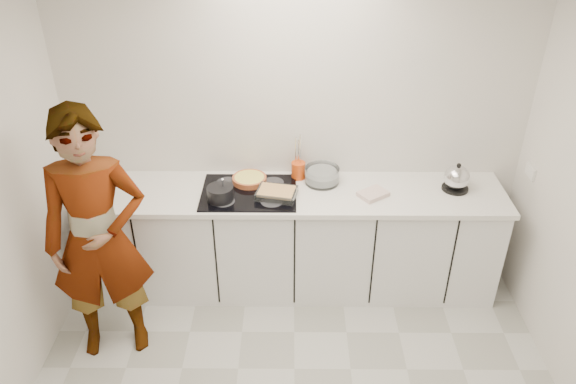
{
  "coord_description": "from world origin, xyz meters",
  "views": [
    {
      "loc": [
        -0.03,
        -2.39,
        3.15
      ],
      "look_at": [
        -0.05,
        1.05,
        1.05
      ],
      "focal_mm": 35.0,
      "sensor_mm": 36.0,
      "label": 1
    }
  ],
  "objects_px": {
    "tart_dish": "(249,179)",
    "baking_dish": "(277,193)",
    "hob": "(249,192)",
    "mixing_bowl": "(322,176)",
    "kettle": "(457,179)",
    "cook": "(98,240)",
    "utensil_crock": "(298,170)",
    "saucepan": "(220,193)"
  },
  "relations": [
    {
      "from": "tart_dish",
      "to": "mixing_bowl",
      "type": "bearing_deg",
      "value": 1.97
    },
    {
      "from": "hob",
      "to": "tart_dish",
      "type": "distance_m",
      "value": 0.15
    },
    {
      "from": "mixing_bowl",
      "to": "utensil_crock",
      "type": "distance_m",
      "value": 0.2
    },
    {
      "from": "kettle",
      "to": "cook",
      "type": "bearing_deg",
      "value": -164.31
    },
    {
      "from": "hob",
      "to": "mixing_bowl",
      "type": "height_order",
      "value": "mixing_bowl"
    },
    {
      "from": "hob",
      "to": "tart_dish",
      "type": "xyz_separation_m",
      "value": [
        -0.0,
        0.15,
        0.03
      ]
    },
    {
      "from": "cook",
      "to": "baking_dish",
      "type": "bearing_deg",
      "value": 14.6
    },
    {
      "from": "kettle",
      "to": "mixing_bowl",
      "type": "bearing_deg",
      "value": 174.29
    },
    {
      "from": "hob",
      "to": "saucepan",
      "type": "height_order",
      "value": "saucepan"
    },
    {
      "from": "mixing_bowl",
      "to": "baking_dish",
      "type": "bearing_deg",
      "value": -145.93
    },
    {
      "from": "tart_dish",
      "to": "utensil_crock",
      "type": "xyz_separation_m",
      "value": [
        0.38,
        0.09,
        0.03
      ]
    },
    {
      "from": "hob",
      "to": "kettle",
      "type": "xyz_separation_m",
      "value": [
        1.59,
        0.07,
        0.09
      ]
    },
    {
      "from": "cook",
      "to": "kettle",
      "type": "bearing_deg",
      "value": 3.95
    },
    {
      "from": "mixing_bowl",
      "to": "kettle",
      "type": "bearing_deg",
      "value": -5.71
    },
    {
      "from": "tart_dish",
      "to": "cook",
      "type": "height_order",
      "value": "cook"
    },
    {
      "from": "kettle",
      "to": "utensil_crock",
      "type": "relative_size",
      "value": 1.67
    },
    {
      "from": "tart_dish",
      "to": "baking_dish",
      "type": "bearing_deg",
      "value": -44.92
    },
    {
      "from": "hob",
      "to": "mixing_bowl",
      "type": "bearing_deg",
      "value": 16.68
    },
    {
      "from": "mixing_bowl",
      "to": "utensil_crock",
      "type": "height_order",
      "value": "utensil_crock"
    },
    {
      "from": "saucepan",
      "to": "mixing_bowl",
      "type": "height_order",
      "value": "saucepan"
    },
    {
      "from": "hob",
      "to": "cook",
      "type": "bearing_deg",
      "value": -145.92
    },
    {
      "from": "utensil_crock",
      "to": "cook",
      "type": "relative_size",
      "value": 0.07
    },
    {
      "from": "utensil_crock",
      "to": "cook",
      "type": "height_order",
      "value": "cook"
    },
    {
      "from": "tart_dish",
      "to": "mixing_bowl",
      "type": "distance_m",
      "value": 0.57
    },
    {
      "from": "baking_dish",
      "to": "cook",
      "type": "bearing_deg",
      "value": -153.67
    },
    {
      "from": "tart_dish",
      "to": "baking_dish",
      "type": "distance_m",
      "value": 0.31
    },
    {
      "from": "tart_dish",
      "to": "cook",
      "type": "distance_m",
      "value": 1.24
    },
    {
      "from": "mixing_bowl",
      "to": "cook",
      "type": "distance_m",
      "value": 1.73
    },
    {
      "from": "saucepan",
      "to": "kettle",
      "type": "bearing_deg",
      "value": 5.87
    },
    {
      "from": "baking_dish",
      "to": "tart_dish",
      "type": "bearing_deg",
      "value": 135.08
    },
    {
      "from": "baking_dish",
      "to": "kettle",
      "type": "distance_m",
      "value": 1.38
    },
    {
      "from": "tart_dish",
      "to": "saucepan",
      "type": "distance_m",
      "value": 0.33
    },
    {
      "from": "mixing_bowl",
      "to": "kettle",
      "type": "relative_size",
      "value": 1.19
    },
    {
      "from": "hob",
      "to": "cook",
      "type": "xyz_separation_m",
      "value": [
        -0.96,
        -0.65,
        0.02
      ]
    },
    {
      "from": "mixing_bowl",
      "to": "kettle",
      "type": "distance_m",
      "value": 1.03
    },
    {
      "from": "tart_dish",
      "to": "cook",
      "type": "relative_size",
      "value": 0.17
    },
    {
      "from": "utensil_crock",
      "to": "mixing_bowl",
      "type": "bearing_deg",
      "value": -20.47
    },
    {
      "from": "mixing_bowl",
      "to": "utensil_crock",
      "type": "bearing_deg",
      "value": 159.53
    },
    {
      "from": "baking_dish",
      "to": "cook",
      "type": "xyz_separation_m",
      "value": [
        -1.17,
        -0.58,
        -0.01
      ]
    },
    {
      "from": "baking_dish",
      "to": "kettle",
      "type": "relative_size",
      "value": 1.44
    },
    {
      "from": "saucepan",
      "to": "mixing_bowl",
      "type": "relative_size",
      "value": 0.75
    },
    {
      "from": "mixing_bowl",
      "to": "kettle",
      "type": "height_order",
      "value": "kettle"
    }
  ]
}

